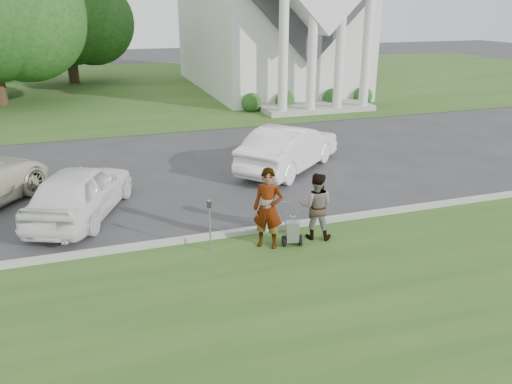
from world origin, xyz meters
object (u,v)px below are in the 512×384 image
car_b (80,191)px  person_left (268,209)px  striping_cart (292,232)px  tree_back (66,17)px  person_right (316,207)px  car_d (289,148)px  parking_meter_near (210,220)px

car_b → person_left: bearing=164.2°
person_left → car_b: 5.48m
striping_cart → tree_back: bearing=111.2°
person_right → car_d: person_right is taller
tree_back → person_left: 30.89m
person_left → car_d: size_ratio=0.41×
striping_cart → car_d: (2.19, 5.69, 0.43)m
tree_back → person_left: (4.79, -30.28, -3.73)m
car_b → car_d: bearing=-140.5°
car_b → striping_cart: bearing=166.6°
person_right → person_left: bearing=30.2°
striping_cart → person_left: (-0.58, 0.14, 0.62)m
tree_back → parking_meter_near: size_ratio=7.26×
parking_meter_near → car_b: car_b is taller
person_right → car_b: person_right is taller
parking_meter_near → car_d: (4.16, 5.36, -0.03)m
parking_meter_near → car_d: 6.79m
tree_back → person_left: size_ratio=4.83×
tree_back → person_right: tree_back is taller
person_left → striping_cart: bearing=20.9°
tree_back → person_left: bearing=-81.0°
person_left → parking_meter_near: (-1.39, 0.19, -0.16)m
striping_cart → parking_meter_near: size_ratio=0.74×
car_d → person_left: bearing=112.5°
parking_meter_near → car_b: bearing=132.1°
person_right → car_d: 5.65m
car_d → striping_cart: bearing=117.9°
tree_back → car_d: bearing=-73.0°
tree_back → car_b: bearing=-88.9°
tree_back → parking_meter_near: (3.40, -30.09, -3.89)m
striping_cart → person_left: size_ratio=0.49×
tree_back → striping_cart: bearing=-80.0°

